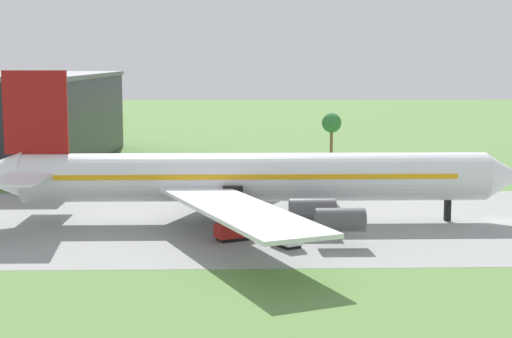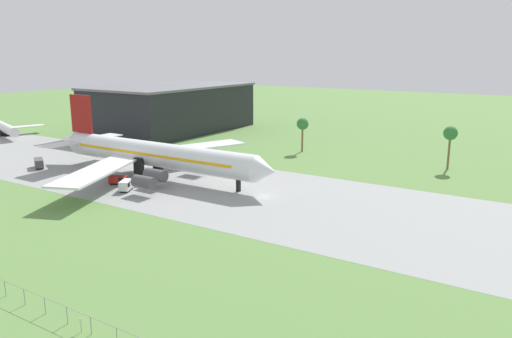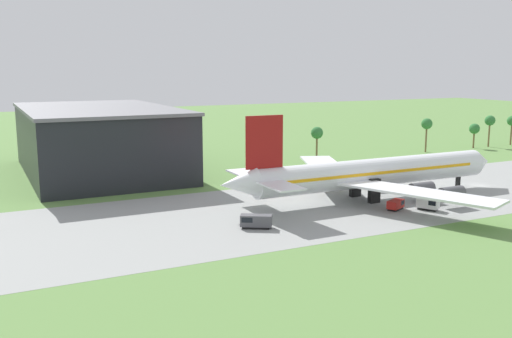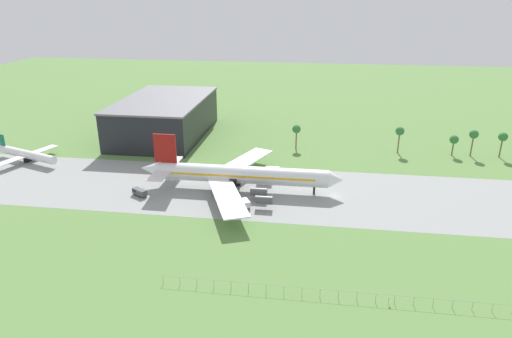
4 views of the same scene
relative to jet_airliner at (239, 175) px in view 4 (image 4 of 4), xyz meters
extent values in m
plane|color=#5B8442|center=(31.87, -0.14, -5.57)|extent=(600.00, 600.00, 0.00)
cube|color=gray|center=(31.87, -0.14, -5.56)|extent=(320.00, 44.00, 0.02)
cylinder|color=white|center=(1.33, 0.00, 0.07)|extent=(56.94, 5.94, 5.94)
cone|color=white|center=(32.18, 0.00, 0.07)|extent=(4.75, 5.82, 5.82)
cone|color=white|center=(-30.85, 0.00, 0.52)|extent=(7.43, 5.64, 5.64)
cube|color=#EFA314|center=(1.33, 0.00, 0.52)|extent=(48.40, 6.06, 0.59)
cube|color=maroon|center=(-25.36, 0.00, 8.09)|extent=(7.72, 0.50, 10.10)
cube|color=white|center=(-25.65, 0.00, 0.96)|extent=(5.35, 23.76, 0.30)
cube|color=white|center=(-1.04, -15.44, -0.97)|extent=(18.73, 31.53, 0.44)
cube|color=white|center=(-1.04, 15.44, -0.97)|extent=(18.73, 31.53, 0.44)
cylinder|color=#4C4C51|center=(7.63, -7.13, -2.71)|extent=(5.35, 2.67, 2.67)
cylinder|color=#4C4C51|center=(10.03, -13.07, -2.71)|extent=(5.35, 2.67, 2.67)
cylinder|color=#4C4C51|center=(7.63, 7.13, -2.71)|extent=(5.35, 2.67, 2.67)
cylinder|color=#4C4C51|center=(10.03, 13.07, -2.71)|extent=(5.35, 2.67, 2.67)
cube|color=black|center=(25.25, 0.00, -3.05)|extent=(0.70, 0.90, 5.04)
cube|color=black|center=(-1.51, -3.27, -3.05)|extent=(2.40, 1.20, 5.04)
cube|color=black|center=(-1.51, 3.27, -3.05)|extent=(2.40, 1.20, 5.04)
cylinder|color=white|center=(-87.96, 15.11, -2.42)|extent=(30.02, 13.11, 3.31)
cube|color=#0F6647|center=(-100.99, 19.60, 1.55)|extent=(2.90, 1.20, 4.64)
cube|color=white|center=(-87.96, 15.11, -2.75)|extent=(12.74, 27.34, 0.24)
cube|color=black|center=(-87.96, 15.11, -4.00)|extent=(2.11, 3.21, 3.15)
cube|color=black|center=(-31.81, -9.47, -5.37)|extent=(4.91, 3.94, 0.40)
cube|color=#4C4C51|center=(-31.81, -9.47, -4.17)|extent=(5.72, 4.53, 2.00)
cube|color=black|center=(-33.10, -8.70, -3.87)|extent=(2.69, 2.73, 0.90)
cube|color=black|center=(4.19, -12.82, -5.37)|extent=(3.23, 3.95, 0.40)
cube|color=white|center=(4.19, -12.82, -4.19)|extent=(3.70, 4.59, 1.96)
cube|color=black|center=(4.72, -13.82, -3.89)|extent=(2.48, 2.23, 0.90)
cube|color=black|center=(-1.47, -9.95, -5.37)|extent=(3.81, 3.06, 0.40)
cube|color=#B21E19|center=(-1.47, -9.95, -4.40)|extent=(4.43, 3.49, 1.54)
cube|color=black|center=(-0.48, -9.49, -4.17)|extent=(2.12, 2.44, 0.90)
cylinder|color=gray|center=(-8.13, -55.14, -4.52)|extent=(0.10, 0.10, 2.10)
cylinder|color=gray|center=(-4.13, -55.14, -4.52)|extent=(0.10, 0.10, 2.10)
cylinder|color=gray|center=(-0.13, -55.14, -4.52)|extent=(0.10, 0.10, 2.10)
cylinder|color=gray|center=(3.87, -55.14, -4.52)|extent=(0.10, 0.10, 2.10)
cylinder|color=gray|center=(7.87, -55.14, -4.52)|extent=(0.10, 0.10, 2.10)
cylinder|color=gray|center=(11.87, -55.14, -4.52)|extent=(0.10, 0.10, 2.10)
cylinder|color=gray|center=(15.87, -55.14, -4.52)|extent=(0.10, 0.10, 2.10)
cylinder|color=gray|center=(19.87, -55.14, -4.52)|extent=(0.10, 0.10, 2.10)
cylinder|color=gray|center=(23.87, -55.14, -4.52)|extent=(0.10, 0.10, 2.10)
cylinder|color=gray|center=(27.87, -55.14, -4.52)|extent=(0.10, 0.10, 2.10)
cylinder|color=gray|center=(31.87, -55.14, -4.52)|extent=(0.10, 0.10, 2.10)
cylinder|color=gray|center=(35.87, -55.14, -4.52)|extent=(0.10, 0.10, 2.10)
cylinder|color=gray|center=(39.87, -55.14, -4.52)|extent=(0.10, 0.10, 2.10)
cylinder|color=gray|center=(43.87, -55.14, -4.52)|extent=(0.10, 0.10, 2.10)
cylinder|color=gray|center=(47.87, -55.14, -4.52)|extent=(0.10, 0.10, 2.10)
cylinder|color=gray|center=(51.87, -55.14, -4.52)|extent=(0.10, 0.10, 2.10)
cylinder|color=gray|center=(55.87, -55.14, -4.52)|extent=(0.10, 0.10, 2.10)
cylinder|color=gray|center=(59.87, -55.14, -4.52)|extent=(0.10, 0.10, 2.10)
cylinder|color=gray|center=(63.87, -55.14, -4.52)|extent=(0.10, 0.10, 2.10)
cylinder|color=gray|center=(31.87, -55.14, -3.51)|extent=(80.00, 0.06, 0.06)
cylinder|color=gray|center=(42.59, -55.44, -4.77)|extent=(0.08, 0.08, 1.60)
cube|color=white|center=(42.59, -55.46, -4.17)|extent=(0.44, 0.03, 0.56)
cube|color=black|center=(-45.32, 57.38, 2.72)|extent=(36.00, 60.00, 16.58)
cube|color=slate|center=(-45.32, 57.38, 11.41)|extent=(36.72, 61.20, 0.80)
cylinder|color=brown|center=(58.97, 47.11, -1.16)|extent=(0.56, 0.56, 8.82)
sphere|color=#337538|center=(58.97, 47.11, 3.85)|extent=(3.60, 3.60, 3.60)
cylinder|color=brown|center=(16.43, 47.11, -1.59)|extent=(0.56, 0.56, 7.96)
sphere|color=#337538|center=(16.43, 47.11, 2.99)|extent=(3.60, 3.60, 3.60)
cylinder|color=brown|center=(80.71, 47.11, -2.48)|extent=(0.56, 0.56, 6.17)
sphere|color=#337538|center=(80.71, 47.11, 1.20)|extent=(3.60, 3.60, 3.60)
cylinder|color=brown|center=(87.99, 47.11, -1.21)|extent=(0.56, 0.56, 8.72)
sphere|color=#337538|center=(87.99, 47.11, 3.76)|extent=(3.60, 3.60, 3.60)
cylinder|color=brown|center=(99.18, 47.11, -1.49)|extent=(0.56, 0.56, 8.16)
sphere|color=#337538|center=(99.18, 47.11, 3.19)|extent=(3.60, 3.60, 3.60)
camera|label=1|loc=(-1.23, -95.35, 14.38)|focal=55.00mm
camera|label=2|loc=(84.93, -86.35, 24.27)|focal=35.00mm
camera|label=3|loc=(-74.41, -95.27, 21.96)|focal=40.00mm
camera|label=4|loc=(25.67, -140.01, 57.55)|focal=32.00mm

